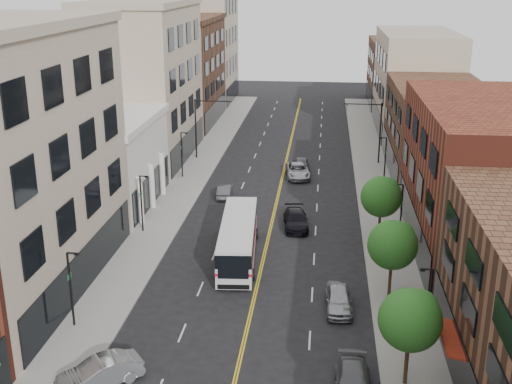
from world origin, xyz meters
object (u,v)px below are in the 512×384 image
(car_parked_far, at_px, (339,299))
(city_bus, at_px, (238,237))
(car_angle_b, at_px, (100,373))
(car_lane_c, at_px, (301,165))
(car_lane_behind, at_px, (225,191))
(car_parked_mid, at_px, (353,383))
(car_lane_b, at_px, (298,171))
(car_lane_a, at_px, (296,220))

(car_parked_far, bearing_deg, city_bus, 133.55)
(car_angle_b, xyz_separation_m, car_lane_c, (9.25, 41.79, -0.03))
(city_bus, distance_m, car_lane_behind, 14.95)
(city_bus, height_order, car_parked_mid, city_bus)
(car_lane_b, bearing_deg, city_bus, -107.04)
(car_parked_mid, relative_size, car_lane_c, 1.07)
(car_parked_far, bearing_deg, car_lane_behind, 114.29)
(car_parked_mid, relative_size, car_lane_behind, 1.20)
(car_lane_b, distance_m, car_lane_c, 2.35)
(car_lane_behind, bearing_deg, car_lane_a, 131.63)
(car_angle_b, height_order, car_parked_mid, car_angle_b)
(city_bus, height_order, car_parked_far, city_bus)
(car_lane_behind, height_order, car_lane_b, car_lane_b)
(city_bus, xyz_separation_m, car_lane_behind, (-3.33, 14.53, -1.14))
(car_parked_far, bearing_deg, car_angle_b, -145.44)
(car_lane_behind, relative_size, car_lane_c, 0.90)
(car_lane_b, bearing_deg, car_angle_b, -110.33)
(car_lane_a, height_order, car_lane_b, car_lane_b)
(car_lane_a, bearing_deg, car_lane_c, 84.05)
(car_lane_c, bearing_deg, car_lane_behind, -128.65)
(car_lane_behind, height_order, car_lane_a, car_lane_a)
(car_parked_mid, height_order, car_lane_behind, car_parked_mid)
(car_angle_b, distance_m, car_lane_b, 40.46)
(car_lane_behind, relative_size, car_lane_a, 0.78)
(car_parked_far, distance_m, car_lane_behind, 24.69)
(car_angle_b, relative_size, car_lane_b, 0.86)
(car_lane_a, bearing_deg, car_parked_mid, -86.56)
(city_bus, bearing_deg, car_parked_far, -48.29)
(car_lane_behind, bearing_deg, car_parked_mid, 107.35)
(city_bus, xyz_separation_m, car_lane_b, (3.69, 22.07, -1.03))
(car_angle_b, bearing_deg, car_parked_mid, 54.30)
(car_lane_behind, xyz_separation_m, car_lane_b, (7.02, 7.55, 0.11))
(car_lane_a, distance_m, car_lane_c, 17.44)
(car_lane_a, bearing_deg, car_lane_b, 85.29)
(car_angle_b, distance_m, car_parked_mid, 13.70)
(car_angle_b, distance_m, car_lane_c, 42.80)
(car_lane_behind, bearing_deg, car_parked_far, 113.51)
(city_bus, distance_m, car_lane_b, 22.40)
(city_bus, bearing_deg, car_parked_mid, -67.58)
(car_parked_far, distance_m, car_lane_b, 29.87)
(car_parked_far, height_order, car_lane_b, car_lane_b)
(car_lane_b, bearing_deg, car_parked_mid, -90.59)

